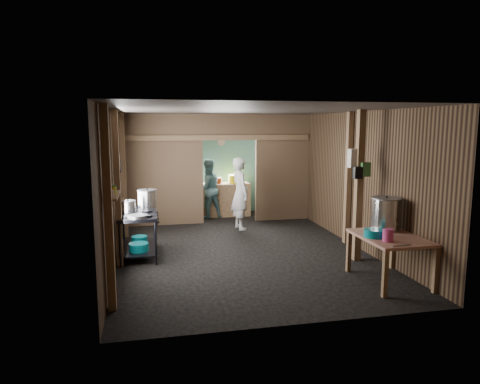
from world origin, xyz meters
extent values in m
cube|color=black|center=(0.00, 0.00, 0.00)|extent=(4.50, 7.00, 0.00)
cube|color=#48433C|center=(0.00, 0.00, 2.60)|extent=(4.50, 7.00, 0.00)
cube|color=brown|center=(0.00, 3.50, 1.30)|extent=(4.50, 0.00, 2.60)
cube|color=brown|center=(0.00, -3.50, 1.30)|extent=(4.50, 0.00, 2.60)
cube|color=brown|center=(-2.25, 0.00, 1.30)|extent=(0.00, 7.00, 2.60)
cube|color=brown|center=(2.25, 0.00, 1.30)|extent=(0.00, 7.00, 2.60)
cube|color=brown|center=(-1.32, 2.20, 1.30)|extent=(1.85, 0.10, 2.60)
cube|color=brown|center=(1.57, 2.20, 1.30)|extent=(1.35, 0.10, 2.60)
cube|color=brown|center=(0.25, 2.20, 2.30)|extent=(1.30, 0.10, 0.60)
cube|color=#5DA4A6|center=(0.00, 3.44, 1.25)|extent=(4.40, 0.06, 2.50)
cube|color=#937252|center=(0.30, 2.95, 0.42)|extent=(1.20, 0.50, 0.85)
cylinder|color=beige|center=(0.25, 3.40, 1.90)|extent=(0.20, 0.03, 0.20)
cube|color=#937252|center=(-2.18, -2.60, 1.30)|extent=(0.10, 0.12, 2.60)
cube|color=#937252|center=(-2.18, -0.80, 1.30)|extent=(0.10, 0.12, 2.60)
cube|color=#937252|center=(-2.18, 1.20, 1.30)|extent=(0.10, 0.12, 2.60)
cube|color=#937252|center=(2.18, -0.20, 1.30)|extent=(0.10, 0.12, 2.60)
cube|color=#937252|center=(1.85, -1.30, 1.30)|extent=(0.12, 0.12, 2.60)
cube|color=#937252|center=(0.00, 2.15, 2.05)|extent=(4.40, 0.12, 0.12)
cylinder|color=gray|center=(-2.21, 0.40, 1.65)|extent=(0.03, 0.34, 0.34)
cylinder|color=black|center=(-2.21, 0.80, 1.55)|extent=(0.03, 0.30, 0.30)
cube|color=#937252|center=(-2.15, -2.10, 1.40)|extent=(0.14, 0.80, 0.03)
cylinder|color=beige|center=(-2.15, -2.35, 1.47)|extent=(0.07, 0.07, 0.10)
cylinder|color=#BFA404|center=(-2.15, -2.10, 1.47)|extent=(0.08, 0.08, 0.10)
cylinder|color=#3C7F3E|center=(-2.15, -1.88, 1.47)|extent=(0.06, 0.06, 0.10)
cube|color=beige|center=(1.80, -1.22, 1.78)|extent=(0.22, 0.15, 0.32)
cube|color=#3C7F3E|center=(1.92, -1.36, 1.60)|extent=(0.16, 0.12, 0.24)
cube|color=black|center=(1.78, -1.38, 1.55)|extent=(0.14, 0.10, 0.20)
cylinder|color=#08848E|center=(-1.88, -0.50, 0.23)|extent=(0.34, 0.34, 0.14)
cylinder|color=#08848E|center=(-1.88, 0.09, 0.21)|extent=(0.29, 0.29, 0.12)
cylinder|color=#08848E|center=(1.57, -2.39, 0.76)|extent=(0.40, 0.40, 0.12)
cylinder|color=#CE4184|center=(1.63, -2.66, 0.79)|extent=(0.16, 0.16, 0.18)
cube|color=silver|center=(1.69, -2.92, 0.71)|extent=(0.30, 0.06, 0.01)
cylinder|color=#BFA404|center=(0.55, 2.95, 0.96)|extent=(0.38, 0.38, 0.21)
cylinder|color=#AE3714|center=(0.11, 2.95, 0.93)|extent=(0.13, 0.13, 0.15)
imported|color=silver|center=(0.34, 1.41, 0.81)|extent=(0.49, 0.65, 1.63)
imported|color=slate|center=(-0.21, 2.77, 0.75)|extent=(0.86, 0.75, 1.49)
camera|label=1|loc=(-1.68, -8.15, 2.34)|focal=32.81mm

